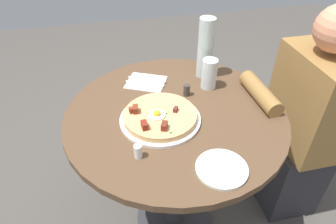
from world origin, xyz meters
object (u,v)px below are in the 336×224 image
at_px(water_glass, 209,74).
at_px(pepper_shaker, 187,90).
at_px(person_seated, 300,132).
at_px(pizza_plate, 160,119).
at_px(bread_plate, 222,169).
at_px(knife, 145,84).
at_px(dining_table, 175,144).
at_px(fork, 147,79).
at_px(water_bottle, 206,48).
at_px(breakfast_pizza, 160,116).
at_px(salt_shaker, 138,151).

relative_size(water_glass, pepper_shaker, 2.64).
distance_m(person_seated, pizza_plate, 0.76).
xyz_separation_m(bread_plate, knife, (0.55, 0.16, 0.00)).
bearing_deg(dining_table, fork, 15.59).
xyz_separation_m(person_seated, pizza_plate, (-0.05, 0.71, 0.26)).
height_order(water_bottle, pepper_shaker, water_bottle).
height_order(person_seated, pizza_plate, person_seated).
xyz_separation_m(water_glass, water_bottle, (0.10, -0.01, 0.07)).
distance_m(breakfast_pizza, pepper_shaker, 0.21).
xyz_separation_m(bread_plate, water_bottle, (0.57, -0.13, 0.13)).
distance_m(bread_plate, water_bottle, 0.60).
distance_m(pizza_plate, water_glass, 0.32).
relative_size(person_seated, knife, 6.31).
distance_m(bread_plate, fork, 0.60).
relative_size(fork, water_bottle, 0.65).
xyz_separation_m(pizza_plate, water_glass, (0.18, -0.26, 0.06)).
distance_m(water_glass, water_bottle, 0.12).
bearing_deg(person_seated, dining_table, 91.14).
bearing_deg(bread_plate, fork, 13.80).
height_order(water_bottle, salt_shaker, water_bottle).
bearing_deg(water_glass, breakfast_pizza, 125.48).
bearing_deg(fork, pepper_shaker, 159.96).
bearing_deg(pizza_plate, breakfast_pizza, 116.72).
height_order(pizza_plate, breakfast_pizza, breakfast_pizza).
height_order(dining_table, person_seated, person_seated).
height_order(breakfast_pizza, fork, breakfast_pizza).
distance_m(dining_table, knife, 0.30).
xyz_separation_m(person_seated, bread_plate, (-0.34, 0.57, 0.26)).
bearing_deg(knife, bread_plate, 132.30).
xyz_separation_m(water_bottle, pepper_shaker, (-0.14, 0.12, -0.11)).
xyz_separation_m(person_seated, water_bottle, (0.23, 0.45, 0.39)).
distance_m(person_seated, salt_shaker, 0.90).
distance_m(person_seated, water_glass, 0.57).
bearing_deg(pizza_plate, fork, 0.20).
height_order(breakfast_pizza, pepper_shaker, breakfast_pizza).
bearing_deg(water_glass, water_bottle, -6.14).
height_order(pizza_plate, bread_plate, pizza_plate).
relative_size(person_seated, salt_shaker, 22.44).
bearing_deg(water_glass, bread_plate, 166.21).
bearing_deg(pizza_plate, dining_table, -61.31).
relative_size(dining_table, water_bottle, 3.20).
relative_size(pizza_plate, breakfast_pizza, 1.11).
bearing_deg(water_bottle, knife, 94.32).
height_order(person_seated, water_glass, person_seated).
height_order(pizza_plate, pepper_shaker, pepper_shaker).
bearing_deg(water_glass, person_seated, -106.20).
bearing_deg(water_glass, pepper_shaker, 110.63).
bearing_deg(pizza_plate, salt_shaker, 147.15).
relative_size(bread_plate, knife, 0.95).
bearing_deg(pepper_shaker, bread_plate, 179.53).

